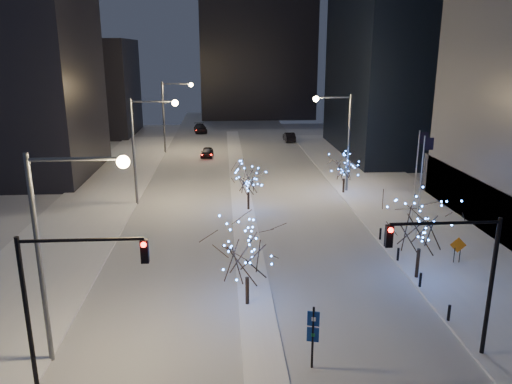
{
  "coord_description": "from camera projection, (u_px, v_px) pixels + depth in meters",
  "views": [
    {
      "loc": [
        -1.74,
        -19.16,
        14.13
      ],
      "look_at": [
        0.43,
        12.91,
        5.0
      ],
      "focal_mm": 35.0,
      "sensor_mm": 36.0,
      "label": 1
    }
  ],
  "objects": [
    {
      "name": "ground",
      "position": [
        266.0,
        378.0,
        22.36
      ],
      "size": [
        160.0,
        160.0,
        0.0
      ],
      "primitive_type": "plane",
      "color": "silver",
      "rests_on": "ground"
    },
    {
      "name": "road",
      "position": [
        239.0,
        181.0,
        55.95
      ],
      "size": [
        20.0,
        130.0,
        0.02
      ],
      "primitive_type": "cube",
      "color": "silver",
      "rests_on": "ground"
    },
    {
      "name": "median",
      "position": [
        241.0,
        193.0,
        51.13
      ],
      "size": [
        2.0,
        80.0,
        0.15
      ],
      "primitive_type": "cube",
      "color": "white",
      "rests_on": "ground"
    },
    {
      "name": "east_sidewalk",
      "position": [
        421.0,
        222.0,
        42.51
      ],
      "size": [
        10.0,
        90.0,
        0.15
      ],
      "primitive_type": "cube",
      "color": "white",
      "rests_on": "ground"
    },
    {
      "name": "west_sidewalk",
      "position": [
        74.0,
        230.0,
        40.63
      ],
      "size": [
        8.0,
        90.0,
        0.15
      ],
      "primitive_type": "cube",
      "color": "white",
      "rests_on": "ground"
    },
    {
      "name": "filler_west_far",
      "position": [
        80.0,
        88.0,
        85.67
      ],
      "size": [
        18.0,
        16.0,
        16.0
      ],
      "primitive_type": "cube",
      "color": "black",
      "rests_on": "ground"
    },
    {
      "name": "horizon_block",
      "position": [
        257.0,
        17.0,
        105.31
      ],
      "size": [
        24.0,
        14.0,
        42.0
      ],
      "primitive_type": "cube",
      "color": "black",
      "rests_on": "ground"
    },
    {
      "name": "street_lamp_w_near",
      "position": [
        61.0,
        231.0,
        21.92
      ],
      "size": [
        4.4,
        0.56,
        10.0
      ],
      "color": "#595E66",
      "rests_on": "ground"
    },
    {
      "name": "street_lamp_w_mid",
      "position": [
        144.0,
        137.0,
        45.92
      ],
      "size": [
        4.4,
        0.56,
        10.0
      ],
      "color": "#595E66",
      "rests_on": "ground"
    },
    {
      "name": "street_lamp_w_far",
      "position": [
        171.0,
        107.0,
        69.91
      ],
      "size": [
        4.4,
        0.56,
        10.0
      ],
      "color": "#595E66",
      "rests_on": "ground"
    },
    {
      "name": "street_lamp_east",
      "position": [
        340.0,
        130.0,
        50.04
      ],
      "size": [
        3.9,
        0.56,
        10.0
      ],
      "color": "#595E66",
      "rests_on": "ground"
    },
    {
      "name": "traffic_signal_west",
      "position": [
        62.0,
        287.0,
        20.51
      ],
      "size": [
        5.26,
        0.43,
        7.0
      ],
      "color": "black",
      "rests_on": "ground"
    },
    {
      "name": "traffic_signal_east",
      "position": [
        461.0,
        265.0,
        22.59
      ],
      "size": [
        5.26,
        0.43,
        7.0
      ],
      "color": "black",
      "rests_on": "ground"
    },
    {
      "name": "flagpoles",
      "position": [
        419.0,
        176.0,
        38.47
      ],
      "size": [
        1.35,
        2.6,
        8.0
      ],
      "color": "silver",
      "rests_on": "east_sidewalk"
    },
    {
      "name": "bollards",
      "position": [
        409.0,
        266.0,
        32.45
      ],
      "size": [
        0.16,
        12.16,
        0.9
      ],
      "color": "black",
      "rests_on": "east_sidewalk"
    },
    {
      "name": "car_near",
      "position": [
        207.0,
        152.0,
        68.61
      ],
      "size": [
        1.84,
        3.97,
        1.32
      ],
      "primitive_type": "imported",
      "rotation": [
        0.0,
        0.0,
        -0.07
      ],
      "color": "black",
      "rests_on": "ground"
    },
    {
      "name": "car_mid",
      "position": [
        289.0,
        137.0,
        80.45
      ],
      "size": [
        1.64,
        4.41,
        1.44
      ],
      "primitive_type": "imported",
      "rotation": [
        0.0,
        0.0,
        3.17
      ],
      "color": "black",
      "rests_on": "ground"
    },
    {
      "name": "car_far",
      "position": [
        200.0,
        128.0,
        89.0
      ],
      "size": [
        2.72,
        5.38,
        1.5
      ],
      "primitive_type": "imported",
      "rotation": [
        0.0,
        0.0,
        0.12
      ],
      "color": "black",
      "rests_on": "ground"
    },
    {
      "name": "holiday_tree_median_near",
      "position": [
        247.0,
        252.0,
        27.72
      ],
      "size": [
        5.22,
        5.22,
        5.09
      ],
      "color": "black",
      "rests_on": "median"
    },
    {
      "name": "holiday_tree_median_far",
      "position": [
        248.0,
        179.0,
        44.87
      ],
      "size": [
        4.25,
        4.25,
        4.33
      ],
      "color": "black",
      "rests_on": "median"
    },
    {
      "name": "holiday_tree_plaza_near",
      "position": [
        421.0,
        224.0,
        30.98
      ],
      "size": [
        5.73,
        5.73,
        5.62
      ],
      "color": "black",
      "rests_on": "east_sidewalk"
    },
    {
      "name": "holiday_tree_plaza_far",
      "position": [
        345.0,
        167.0,
        50.32
      ],
      "size": [
        3.6,
        3.6,
        4.14
      ],
      "color": "black",
      "rests_on": "east_sidewalk"
    },
    {
      "name": "wayfinding_sign",
      "position": [
        313.0,
        331.0,
        22.54
      ],
      "size": [
        0.55,
        0.21,
        3.12
      ],
      "rotation": [
        0.0,
        0.0,
        -0.26
      ],
      "color": "black",
      "rests_on": "ground"
    },
    {
      "name": "construction_sign",
      "position": [
        458.0,
        247.0,
        33.85
      ],
      "size": [
        1.11,
        0.17,
        1.83
      ],
      "rotation": [
        0.0,
        0.0,
        -0.12
      ],
      "color": "black",
      "rests_on": "east_sidewalk"
    }
  ]
}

